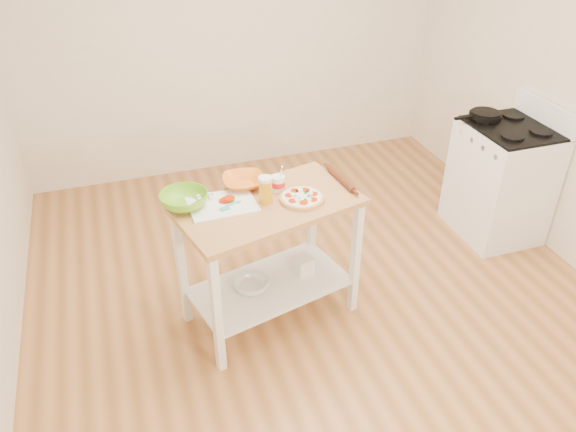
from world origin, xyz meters
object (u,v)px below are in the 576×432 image
Objects in this scene: prep_island at (269,237)px; pizza at (302,198)px; knife at (193,205)px; yogurt_tub at (278,184)px; spatula at (230,206)px; orange_bowl at (243,182)px; cutting_board at (222,204)px; skillet at (485,115)px; shelf_glass_bowl at (251,285)px; shelf_bin at (303,265)px; gas_stove at (500,181)px; beer_pint at (266,190)px; rolling_pin at (341,179)px; green_bowl at (184,200)px.

pizza is (0.20, -0.03, 0.27)m from prep_island.
knife is 1.29× the size of yogurt_tub.
orange_bowl is (0.15, 0.23, 0.02)m from spatula.
yogurt_tub reaches higher than orange_bowl.
cutting_board is at bearing 167.97° from pizza.
yogurt_tub reaches higher than knife.
skillet is at bearing 1.08° from spatula.
shelf_bin is at bearing 9.71° from shelf_glass_bowl.
orange_bowl is at bearing -168.18° from skillet.
yogurt_tub is at bearing 28.84° from shelf_glass_bowl.
gas_stove reaches higher than prep_island.
beer_pint is at bearing -70.99° from orange_bowl.
spatula is 0.77m from shelf_bin.
yogurt_tub is 0.42m from rolling_pin.
yogurt_tub is (0.10, 0.12, 0.31)m from prep_island.
prep_island is 2.11m from gas_stove.
rolling_pin is (0.79, 0.04, 0.01)m from cutting_board.
yogurt_tub reaches higher than pizza.
knife is 0.92m from shelf_bin.
orange_bowl is (0.18, 0.18, 0.02)m from cutting_board.
green_bowl is 0.86× the size of rolling_pin.
spatula is at bearing -163.06° from skillet.
gas_stove is 3.32× the size of rolling_pin.
cutting_board reaches higher than prep_island.
green_bowl is (-0.04, 0.03, 0.03)m from knife.
skillet is 1.51m from rolling_pin.
rolling_pin reaches higher than cutting_board.
gas_stove is at bearing 10.61° from shelf_bin.
cutting_board reaches higher than spatula.
gas_stove is at bearing 10.92° from prep_island.
skillet is at bearing 11.02° from green_bowl.
green_bowl is at bearing -166.91° from skillet.
cutting_board is 3.44× the size of shelf_bin.
cutting_board is at bearing -164.57° from skillet.
knife is 0.99× the size of shelf_glass_bowl.
yogurt_tub is at bearing -33.40° from orange_bowl.
skillet is at bearing 17.64° from shelf_bin.
green_bowl reaches higher than shelf_glass_bowl.
shelf_bin is at bearing 8.88° from beer_pint.
knife is at bearing 168.54° from prep_island.
gas_stove reaches higher than shelf_bin.
skillet is at bearing 17.06° from prep_island.
pizza is 1.18× the size of knife.
green_bowl reaches higher than rolling_pin.
prep_island is 4.40× the size of pizza.
spatula reaches higher than shelf_glass_bowl.
orange_bowl is 1.11× the size of shelf_glass_bowl.
beer_pint is 0.16m from yogurt_tub.
gas_stove is 2.17m from beer_pint.
beer_pint is at bearing -13.78° from spatula.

